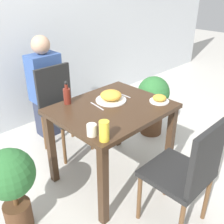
% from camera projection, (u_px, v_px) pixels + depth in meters
% --- Properties ---
extents(ground_plane, '(16.00, 16.00, 0.00)m').
position_uv_depth(ground_plane, '(112.00, 175.00, 2.52)').
color(ground_plane, beige).
extents(wall_back, '(8.00, 0.05, 2.60)m').
position_uv_depth(wall_back, '(16.00, 18.00, 2.88)').
color(wall_back, silver).
rests_on(wall_back, ground_plane).
extents(dining_table, '(0.94, 0.77, 0.73)m').
position_uv_depth(dining_table, '(112.00, 119.00, 2.24)').
color(dining_table, '#3D2819').
rests_on(dining_table, ground_plane).
extents(chair_near, '(0.42, 0.42, 0.90)m').
position_uv_depth(chair_near, '(187.00, 171.00, 1.79)').
color(chair_near, black).
rests_on(chair_near, ground_plane).
extents(chair_far, '(0.42, 0.42, 0.90)m').
position_uv_depth(chair_far, '(61.00, 105.00, 2.73)').
color(chair_far, black).
rests_on(chair_far, ground_plane).
extents(food_plate, '(0.27, 0.27, 0.09)m').
position_uv_depth(food_plate, '(111.00, 96.00, 2.27)').
color(food_plate, white).
rests_on(food_plate, dining_table).
extents(side_plate, '(0.17, 0.17, 0.06)m').
position_uv_depth(side_plate, '(159.00, 99.00, 2.26)').
color(side_plate, white).
rests_on(side_plate, dining_table).
extents(drink_cup, '(0.07, 0.07, 0.08)m').
position_uv_depth(drink_cup, '(92.00, 130.00, 1.77)').
color(drink_cup, silver).
rests_on(drink_cup, dining_table).
extents(juice_glass, '(0.07, 0.07, 0.14)m').
position_uv_depth(juice_glass, '(104.00, 131.00, 1.70)').
color(juice_glass, gold).
rests_on(juice_glass, dining_table).
extents(sauce_bottle, '(0.06, 0.06, 0.20)m').
position_uv_depth(sauce_bottle, '(67.00, 95.00, 2.21)').
color(sauce_bottle, maroon).
rests_on(sauce_bottle, dining_table).
extents(fork_utensil, '(0.03, 0.18, 0.00)m').
position_uv_depth(fork_utensil, '(97.00, 106.00, 2.19)').
color(fork_utensil, silver).
rests_on(fork_utensil, dining_table).
extents(spoon_utensil, '(0.01, 0.16, 0.00)m').
position_uv_depth(spoon_utensil, '(124.00, 95.00, 2.39)').
color(spoon_utensil, silver).
rests_on(spoon_utensil, dining_table).
extents(potted_plant_left, '(0.35, 0.35, 0.68)m').
position_uv_depth(potted_plant_left, '(11.00, 181.00, 1.80)').
color(potted_plant_left, '#51331E').
rests_on(potted_plant_left, ground_plane).
extents(potted_plant_right, '(0.36, 0.36, 0.71)m').
position_uv_depth(potted_plant_right, '(153.00, 100.00, 3.03)').
color(potted_plant_right, '#51331E').
rests_on(potted_plant_right, ground_plane).
extents(person_figure, '(0.34, 0.22, 1.17)m').
position_uv_depth(person_figure, '(46.00, 88.00, 2.96)').
color(person_figure, '#2D3347').
rests_on(person_figure, ground_plane).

